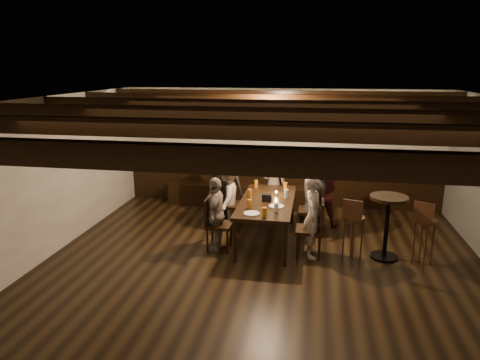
% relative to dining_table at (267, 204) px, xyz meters
% --- Properties ---
extents(room, '(7.00, 7.00, 7.00)m').
position_rel_dining_table_xyz_m(room, '(-0.24, 0.80, 0.42)').
color(room, black).
rests_on(room, ground).
extents(dining_table, '(0.85, 1.89, 0.71)m').
position_rel_dining_table_xyz_m(dining_table, '(0.00, 0.00, 0.00)').
color(dining_table, black).
rests_on(dining_table, floor).
extents(chair_left_near, '(0.43, 0.43, 0.95)m').
position_rel_dining_table_xyz_m(chair_left_near, '(-0.72, 0.45, -0.36)').
color(chair_left_near, black).
rests_on(chair_left_near, floor).
extents(chair_left_far, '(0.39, 0.39, 0.85)m').
position_rel_dining_table_xyz_m(chair_left_far, '(-0.72, -0.45, -0.39)').
color(chair_left_far, black).
rests_on(chair_left_far, floor).
extents(chair_right_near, '(0.41, 0.41, 0.89)m').
position_rel_dining_table_xyz_m(chair_right_near, '(0.72, 0.45, -0.38)').
color(chair_right_near, black).
rests_on(chair_right_near, floor).
extents(chair_right_far, '(0.40, 0.40, 0.88)m').
position_rel_dining_table_xyz_m(chair_right_far, '(0.72, -0.45, -0.38)').
color(chair_right_far, black).
rests_on(chair_right_far, floor).
extents(person_bench_left, '(0.67, 0.44, 1.37)m').
position_rel_dining_table_xyz_m(person_bench_left, '(-0.90, 0.90, 0.03)').
color(person_bench_left, black).
rests_on(person_bench_left, floor).
extents(person_bench_centre, '(0.48, 0.31, 1.31)m').
position_rel_dining_table_xyz_m(person_bench_centre, '(0.00, 1.05, 0.00)').
color(person_bench_centre, slate).
rests_on(person_bench_centre, floor).
extents(person_bench_right, '(0.60, 0.47, 1.24)m').
position_rel_dining_table_xyz_m(person_bench_right, '(0.90, 0.90, -0.03)').
color(person_bench_right, '#5B1F21').
rests_on(person_bench_right, floor).
extents(person_left_near, '(0.45, 0.78, 1.20)m').
position_rel_dining_table_xyz_m(person_left_near, '(-0.75, 0.45, -0.05)').
color(person_left_near, '#BAAB9D').
rests_on(person_left_near, floor).
extents(person_left_far, '(0.29, 0.69, 1.18)m').
position_rel_dining_table_xyz_m(person_left_far, '(-0.75, -0.45, -0.06)').
color(person_left_far, gray).
rests_on(person_left_far, floor).
extents(person_right_near, '(0.44, 0.68, 1.39)m').
position_rel_dining_table_xyz_m(person_right_near, '(0.75, 0.45, 0.04)').
color(person_right_near, '#2C2B2E').
rests_on(person_right_near, floor).
extents(person_right_far, '(0.31, 0.47, 1.28)m').
position_rel_dining_table_xyz_m(person_right_far, '(0.75, -0.45, -0.01)').
color(person_right_far, '#A5998C').
rests_on(person_right_far, floor).
extents(pint_a, '(0.07, 0.07, 0.14)m').
position_rel_dining_table_xyz_m(pint_a, '(-0.28, 0.70, 0.13)').
color(pint_a, '#BF7219').
rests_on(pint_a, dining_table).
extents(pint_b, '(0.07, 0.07, 0.14)m').
position_rel_dining_table_xyz_m(pint_b, '(0.25, 0.65, 0.13)').
color(pint_b, '#BF7219').
rests_on(pint_b, dining_table).
extents(pint_c, '(0.07, 0.07, 0.14)m').
position_rel_dining_table_xyz_m(pint_c, '(-0.30, 0.10, 0.13)').
color(pint_c, '#BF7219').
rests_on(pint_c, dining_table).
extents(pint_d, '(0.07, 0.07, 0.14)m').
position_rel_dining_table_xyz_m(pint_d, '(0.30, 0.20, 0.13)').
color(pint_d, silver).
rests_on(pint_d, dining_table).
extents(pint_e, '(0.07, 0.07, 0.14)m').
position_rel_dining_table_xyz_m(pint_e, '(-0.22, -0.45, 0.13)').
color(pint_e, '#BF7219').
rests_on(pint_e, dining_table).
extents(pint_f, '(0.07, 0.07, 0.14)m').
position_rel_dining_table_xyz_m(pint_f, '(0.20, -0.55, 0.13)').
color(pint_f, silver).
rests_on(pint_f, dining_table).
extents(pint_g, '(0.07, 0.07, 0.14)m').
position_rel_dining_table_xyz_m(pint_g, '(0.05, -0.80, 0.13)').
color(pint_g, '#BF7219').
rests_on(pint_g, dining_table).
extents(plate_near, '(0.24, 0.24, 0.01)m').
position_rel_dining_table_xyz_m(plate_near, '(-0.15, -0.70, 0.07)').
color(plate_near, white).
rests_on(plate_near, dining_table).
extents(plate_far, '(0.24, 0.24, 0.01)m').
position_rel_dining_table_xyz_m(plate_far, '(0.18, -0.30, 0.07)').
color(plate_far, white).
rests_on(plate_far, dining_table).
extents(condiment_caddy, '(0.15, 0.10, 0.12)m').
position_rel_dining_table_xyz_m(condiment_caddy, '(-0.00, -0.05, 0.12)').
color(condiment_caddy, black).
rests_on(condiment_caddy, dining_table).
extents(candle, '(0.05, 0.05, 0.05)m').
position_rel_dining_table_xyz_m(candle, '(0.12, 0.30, 0.08)').
color(candle, beige).
rests_on(candle, dining_table).
extents(high_top_table, '(0.55, 0.55, 0.98)m').
position_rel_dining_table_xyz_m(high_top_table, '(1.84, -0.34, -0.01)').
color(high_top_table, black).
rests_on(high_top_table, floor).
extents(bar_stool_left, '(0.33, 0.35, 0.99)m').
position_rel_dining_table_xyz_m(bar_stool_left, '(1.34, -0.54, -0.28)').
color(bar_stool_left, '#342110').
rests_on(bar_stool_left, floor).
extents(bar_stool_right, '(0.36, 0.36, 0.99)m').
position_rel_dining_table_xyz_m(bar_stool_right, '(2.33, -0.49, -0.28)').
color(bar_stool_right, '#342110').
rests_on(bar_stool_right, floor).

